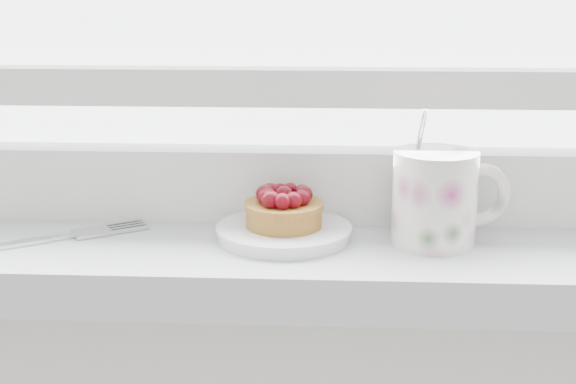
# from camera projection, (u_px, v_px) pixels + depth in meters

# --- Properties ---
(saucer) EXTENTS (0.12, 0.12, 0.01)m
(saucer) POSITION_uv_depth(u_px,v_px,m) (284.00, 232.00, 0.73)
(saucer) COLOR white
(saucer) RESTS_ON windowsill
(raspberry_tart) EXTENTS (0.07, 0.07, 0.04)m
(raspberry_tart) POSITION_uv_depth(u_px,v_px,m) (284.00, 208.00, 0.72)
(raspberry_tart) COLOR brown
(raspberry_tart) RESTS_ON saucer
(floral_mug) EXTENTS (0.11, 0.09, 0.12)m
(floral_mug) POSITION_uv_depth(u_px,v_px,m) (438.00, 196.00, 0.71)
(floral_mug) COLOR silver
(floral_mug) RESTS_ON windowsill
(fork) EXTENTS (0.20, 0.14, 0.00)m
(fork) POSITION_uv_depth(u_px,v_px,m) (28.00, 242.00, 0.72)
(fork) COLOR silver
(fork) RESTS_ON windowsill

